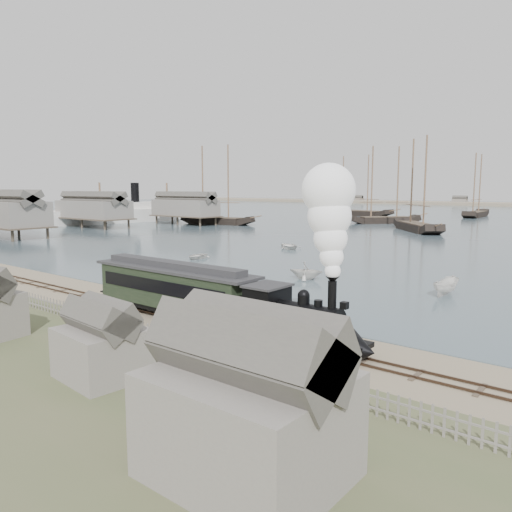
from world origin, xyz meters
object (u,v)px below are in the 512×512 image
Objects in this scene: locomotive at (320,270)px; steamship at (135,202)px; beached_dinghy at (248,314)px; passenger_coach at (173,287)px.

steamship is (-97.26, 62.35, 0.61)m from locomotive.
steamship is (-89.65, 59.50, 4.94)m from beached_dinghy.
beached_dinghy is 107.71m from steamship.
passenger_coach is at bearing 180.00° from locomotive.
steamship is (-85.02, 62.35, 3.11)m from passenger_coach.
passenger_coach is at bearing -116.60° from steamship.
steamship is at bearing 70.20° from beached_dinghy.
locomotive is 0.21× the size of steamship.
steamship reaches higher than passenger_coach.
beached_dinghy is (-7.61, 2.85, -4.33)m from locomotive.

